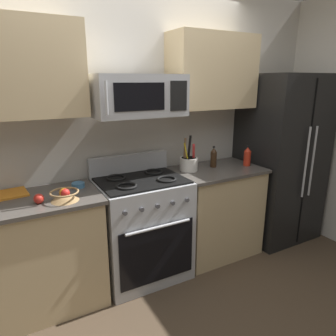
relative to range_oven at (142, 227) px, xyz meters
name	(u,v)px	position (x,y,z in m)	size (l,w,h in m)	color
ground_plane	(177,316)	(0.00, -0.63, -0.47)	(16.00, 16.00, 0.00)	#473828
wall_back	(124,130)	(0.00, 0.37, 0.83)	(8.00, 0.10, 2.60)	beige
counter_left	(30,256)	(-0.94, 0.00, -0.02)	(1.09, 0.60, 0.91)	tan
range_oven	(142,227)	(0.00, 0.00, 0.00)	(0.76, 0.64, 1.09)	#B2B5BA
counter_right	(216,211)	(0.82, 0.00, -0.02)	(0.86, 0.60, 0.91)	tan
refrigerator	(280,159)	(1.68, -0.02, 0.43)	(0.82, 0.71, 1.81)	black
microwave	(138,96)	(0.00, 0.03, 1.15)	(0.74, 0.44, 0.33)	#B2B5BA
upper_cabinets_left	(2,68)	(-0.94, 0.15, 1.35)	(1.08, 0.34, 0.68)	tan
upper_cabinets_right	(212,72)	(0.83, 0.15, 1.35)	(0.85, 0.34, 0.68)	tan
utensil_crock	(189,163)	(0.54, 0.08, 0.51)	(0.17, 0.17, 0.34)	white
fruit_basket	(65,195)	(-0.66, -0.15, 0.48)	(0.21, 0.21, 0.09)	#9E7A4C
apple_loose	(39,199)	(-0.83, -0.12, 0.47)	(0.07, 0.07, 0.07)	red
cutting_board	(7,194)	(-1.03, 0.17, 0.44)	(0.28, 0.22, 0.02)	orange
bottle_hot_sauce	(247,156)	(1.15, -0.05, 0.53)	(0.07, 0.07, 0.21)	red
bottle_soy	(214,158)	(0.82, 0.07, 0.53)	(0.06, 0.06, 0.21)	#382314
prep_bowl	(78,185)	(-0.51, 0.10, 0.46)	(0.11, 0.11, 0.04)	teal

